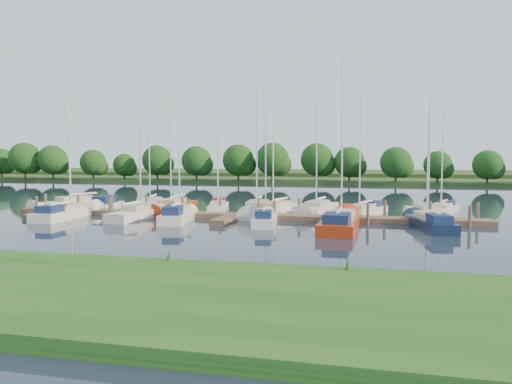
% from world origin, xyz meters
% --- Properties ---
extents(ground, '(260.00, 260.00, 0.00)m').
position_xyz_m(ground, '(0.00, 0.00, 0.00)').
color(ground, '#1A2535').
rests_on(ground, ground).
extents(near_bank, '(90.00, 10.00, 0.50)m').
position_xyz_m(near_bank, '(0.00, -16.00, 0.25)').
color(near_bank, '#1A4915').
rests_on(near_bank, ground).
extents(dock, '(40.00, 6.00, 0.40)m').
position_xyz_m(dock, '(0.00, 7.31, 0.20)').
color(dock, '#4F3D2C').
rests_on(dock, ground).
extents(mooring_pilings, '(38.24, 2.84, 2.00)m').
position_xyz_m(mooring_pilings, '(0.00, 8.43, 0.60)').
color(mooring_pilings, '#473D33').
rests_on(mooring_pilings, ground).
extents(far_shore, '(180.00, 30.00, 0.60)m').
position_xyz_m(far_shore, '(0.00, 75.00, 0.30)').
color(far_shore, '#274119').
rests_on(far_shore, ground).
extents(distant_hill, '(220.00, 40.00, 1.40)m').
position_xyz_m(distant_hill, '(0.00, 100.00, 0.70)').
color(distant_hill, '#324C21').
rests_on(distant_hill, ground).
extents(treeline, '(146.48, 8.77, 8.28)m').
position_xyz_m(treeline, '(-7.49, 62.29, 4.08)').
color(treeline, '#38281C').
rests_on(treeline, ground).
extents(sailboat_n_0, '(4.70, 8.51, 11.07)m').
position_xyz_m(sailboat_n_0, '(-17.92, 12.16, 0.28)').
color(sailboat_n_0, silver).
rests_on(sailboat_n_0, ground).
extents(motorboat, '(2.18, 6.02, 1.71)m').
position_xyz_m(motorboat, '(-13.96, 11.18, 0.35)').
color(motorboat, silver).
rests_on(motorboat, ground).
extents(sailboat_n_2, '(4.04, 9.23, 11.54)m').
position_xyz_m(sailboat_n_2, '(-10.02, 13.03, 0.27)').
color(sailboat_n_2, silver).
rests_on(sailboat_n_2, ground).
extents(sailboat_n_3, '(2.20, 8.69, 11.22)m').
position_xyz_m(sailboat_n_3, '(-6.86, 10.97, 0.28)').
color(sailboat_n_3, '#992A0E').
rests_on(sailboat_n_3, ground).
extents(sailboat_n_4, '(3.25, 7.37, 9.33)m').
position_xyz_m(sailboat_n_4, '(-2.87, 12.34, 0.31)').
color(sailboat_n_4, silver).
rests_on(sailboat_n_4, ground).
extents(sailboat_n_5, '(2.81, 9.13, 11.58)m').
position_xyz_m(sailboat_n_5, '(1.17, 11.03, 0.28)').
color(sailboat_n_5, silver).
rests_on(sailboat_n_5, ground).
extents(sailboat_n_6, '(3.86, 9.02, 11.39)m').
position_xyz_m(sailboat_n_6, '(2.75, 10.89, 0.28)').
color(sailboat_n_6, silver).
rests_on(sailboat_n_6, ground).
extents(sailboat_n_7, '(3.22, 8.30, 10.50)m').
position_xyz_m(sailboat_n_7, '(6.23, 13.23, 0.28)').
color(sailboat_n_7, silver).
rests_on(sailboat_n_7, ground).
extents(sailboat_n_8, '(4.42, 8.43, 10.68)m').
position_xyz_m(sailboat_n_8, '(10.16, 12.03, 0.31)').
color(sailboat_n_8, silver).
rests_on(sailboat_n_8, ground).
extents(sailboat_n_9, '(3.11, 7.12, 9.11)m').
position_xyz_m(sailboat_n_9, '(15.44, 11.78, 0.27)').
color(sailboat_n_9, silver).
rests_on(sailboat_n_9, ground).
extents(sailboat_n_10, '(3.64, 7.44, 9.41)m').
position_xyz_m(sailboat_n_10, '(17.15, 15.25, 0.30)').
color(sailboat_n_10, silver).
rests_on(sailboat_n_10, ground).
extents(sailboat_s_0, '(2.28, 8.59, 10.97)m').
position_xyz_m(sailboat_s_0, '(-13.69, 4.94, 0.33)').
color(sailboat_s_0, silver).
rests_on(sailboat_s_0, ground).
extents(sailboat_s_1, '(2.37, 7.94, 10.26)m').
position_xyz_m(sailboat_s_1, '(-7.59, 5.73, 0.28)').
color(sailboat_s_1, silver).
rests_on(sailboat_s_1, ground).
extents(sailboat_s_2, '(2.89, 7.68, 9.96)m').
position_xyz_m(sailboat_s_2, '(-3.80, 4.97, 0.35)').
color(sailboat_s_2, silver).
rests_on(sailboat_s_2, ground).
extents(sailboat_s_3, '(2.38, 6.77, 8.76)m').
position_xyz_m(sailboat_s_3, '(3.25, 4.84, 0.33)').
color(sailboat_s_3, silver).
rests_on(sailboat_s_3, ground).
extents(sailboat_s_4, '(2.58, 9.91, 12.58)m').
position_xyz_m(sailboat_s_4, '(8.95, 3.89, 0.34)').
color(sailboat_s_4, '#992A0E').
rests_on(sailboat_s_4, ground).
extents(sailboat_s_5, '(3.09, 7.94, 10.09)m').
position_xyz_m(sailboat_s_5, '(15.09, 5.34, 0.33)').
color(sailboat_s_5, black).
rests_on(sailboat_s_5, ground).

